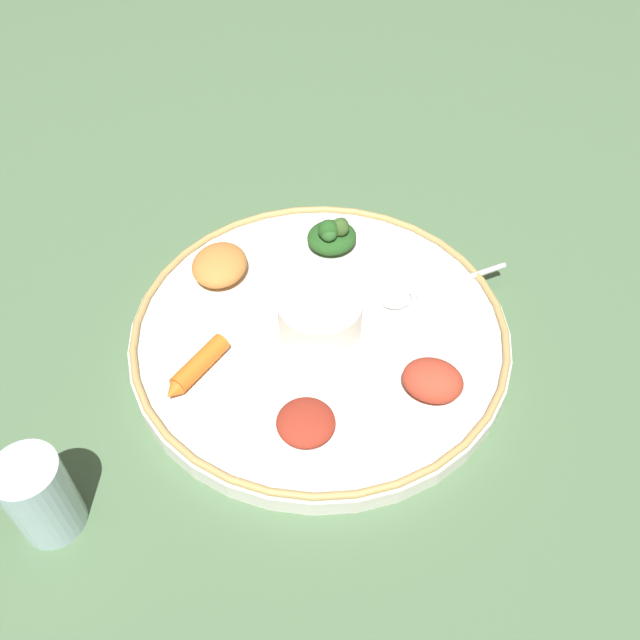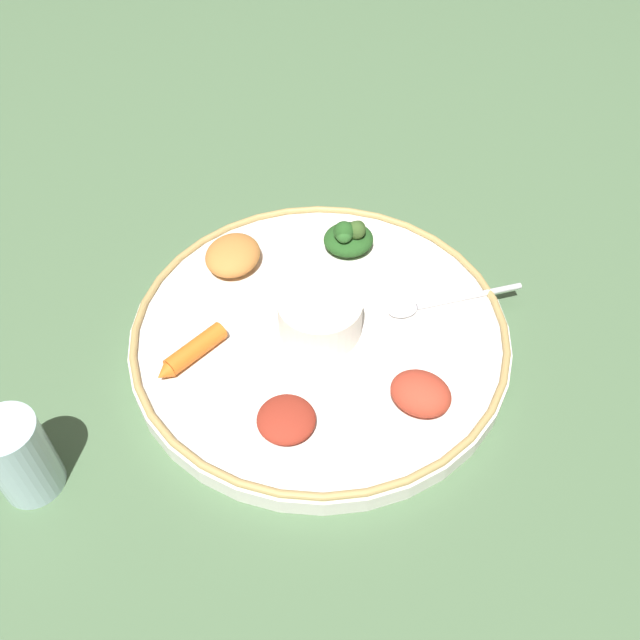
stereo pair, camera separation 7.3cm
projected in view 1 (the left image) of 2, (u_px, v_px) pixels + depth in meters
The scene contains 11 objects.
ground_plane at pixel (320, 342), 0.76m from camera, with size 2.40×2.40×0.00m, color #4C6B47.
platter at pixel (320, 336), 0.75m from camera, with size 0.41×0.41×0.02m, color white.
platter_rim at pixel (320, 327), 0.74m from camera, with size 0.41×0.41×0.01m, color tan.
center_bowl at pixel (320, 315), 0.72m from camera, with size 0.09×0.09×0.04m.
spoon at pixel (426, 291), 0.77m from camera, with size 0.16×0.04×0.01m.
greens_pile at pixel (332, 235), 0.81m from camera, with size 0.07×0.06×0.05m.
carrot_near_spoon at pixel (196, 367), 0.69m from camera, with size 0.09×0.05×0.02m.
mound_berbere_red at pixel (433, 380), 0.67m from camera, with size 0.06×0.05×0.03m, color #B73D28.
mound_beet at pixel (306, 422), 0.65m from camera, with size 0.06×0.06×0.02m, color maroon.
mound_squash at pixel (220, 265), 0.79m from camera, with size 0.07×0.06×0.03m, color #C67A38.
drinking_glass at pixel (42, 499), 0.59m from camera, with size 0.06×0.06×0.09m.
Camera 1 is at (-0.26, -0.41, 0.58)m, focal length 38.34 mm.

